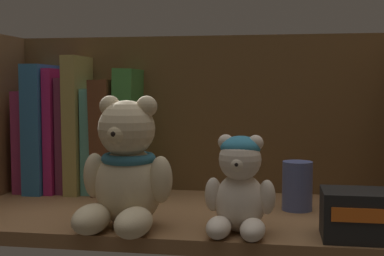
% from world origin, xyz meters
% --- Properties ---
extents(shelf_board, '(0.69, 0.32, 0.02)m').
position_xyz_m(shelf_board, '(0.00, 0.00, 0.01)').
color(shelf_board, brown).
rests_on(shelf_board, ground).
extents(shelf_back_panel, '(0.71, 0.01, 0.31)m').
position_xyz_m(shelf_back_panel, '(0.00, 0.17, 0.15)').
color(shelf_back_panel, brown).
rests_on(shelf_back_panel, ground).
extents(book_0, '(0.02, 0.11, 0.19)m').
position_xyz_m(book_0, '(-0.32, 0.13, 0.11)').
color(book_0, '#A03267').
rests_on(book_0, shelf_board).
extents(book_1, '(0.03, 0.14, 0.23)m').
position_xyz_m(book_1, '(-0.29, 0.13, 0.14)').
color(book_1, teal).
rests_on(book_1, shelf_board).
extents(book_2, '(0.02, 0.12, 0.23)m').
position_xyz_m(book_2, '(-0.26, 0.13, 0.13)').
color(book_2, '#AF2065').
rests_on(book_2, shelf_board).
extents(book_3, '(0.02, 0.10, 0.21)m').
position_xyz_m(book_3, '(-0.24, 0.13, 0.12)').
color(book_3, '#753051').
rests_on(book_3, shelf_board).
extents(book_4, '(0.03, 0.12, 0.25)m').
position_xyz_m(book_4, '(-0.22, 0.13, 0.14)').
color(book_4, '#A0934E').
rests_on(book_4, shelf_board).
extents(book_5, '(0.02, 0.10, 0.19)m').
position_xyz_m(book_5, '(-0.19, 0.13, 0.11)').
color(book_5, '#64B6AC').
rests_on(book_5, shelf_board).
extents(book_6, '(0.04, 0.12, 0.21)m').
position_xyz_m(book_6, '(-0.16, 0.13, 0.12)').
color(book_6, brown).
rests_on(book_6, shelf_board).
extents(book_7, '(0.04, 0.10, 0.23)m').
position_xyz_m(book_7, '(-0.13, 0.13, 0.13)').
color(book_7, '#3E883D').
rests_on(book_7, shelf_board).
extents(teddy_bear_larger, '(0.13, 0.14, 0.18)m').
position_xyz_m(teddy_bear_larger, '(-0.06, -0.11, 0.10)').
color(teddy_bear_larger, beige).
rests_on(teddy_bear_larger, shelf_board).
extents(teddy_bear_smaller, '(0.10, 0.10, 0.13)m').
position_xyz_m(teddy_bear_smaller, '(0.09, -0.11, 0.08)').
color(teddy_bear_smaller, beige).
rests_on(teddy_bear_smaller, shelf_board).
extents(pillar_candle, '(0.05, 0.05, 0.08)m').
position_xyz_m(pillar_candle, '(0.17, 0.03, 0.06)').
color(pillar_candle, '#4C5B99').
rests_on(pillar_candle, shelf_board).
extents(small_product_box, '(0.12, 0.07, 0.06)m').
position_xyz_m(small_product_box, '(0.26, -0.12, 0.05)').
color(small_product_box, black).
rests_on(small_product_box, shelf_board).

